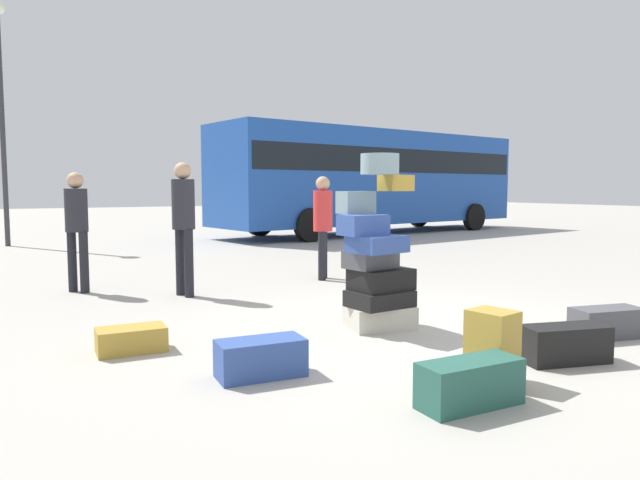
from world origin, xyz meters
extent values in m
plane|color=#ADA89E|center=(0.00, 0.00, 0.00)|extent=(80.00, 80.00, 0.00)
cube|color=beige|center=(-0.17, 0.27, 0.12)|extent=(0.72, 0.59, 0.23)
cube|color=black|center=(-0.20, 0.23, 0.31)|extent=(0.65, 0.51, 0.16)
cube|color=black|center=(-0.17, 0.26, 0.51)|extent=(0.62, 0.49, 0.22)
cube|color=#4C4C51|center=(-0.24, 0.34, 0.71)|extent=(0.55, 0.45, 0.18)
cube|color=#334F99|center=(-0.29, 0.15, 0.88)|extent=(0.60, 0.49, 0.17)
cube|color=#334F99|center=(-0.40, 0.25, 1.07)|extent=(0.45, 0.35, 0.21)
cube|color=gray|center=(-0.34, 0.48, 1.29)|extent=(0.34, 0.26, 0.23)
cube|color=#B28C33|center=(0.11, 0.40, 1.49)|extent=(0.34, 0.27, 0.17)
cylinder|color=gray|center=(-0.19, 0.27, 1.68)|extent=(0.39, 0.39, 0.21)
cube|color=#B28C33|center=(-2.59, 0.58, 0.11)|extent=(0.59, 0.35, 0.22)
cube|color=black|center=(0.49, -1.46, 0.15)|extent=(0.76, 0.47, 0.31)
cube|color=#B28C33|center=(-0.39, -1.52, 0.27)|extent=(0.33, 0.37, 0.54)
cube|color=#4C4C51|center=(1.53, -1.10, 0.14)|extent=(0.73, 0.45, 0.29)
cube|color=#334F99|center=(-1.86, -0.59, 0.14)|extent=(0.69, 0.37, 0.29)
cube|color=#26594C|center=(-0.88, -1.82, 0.15)|extent=(0.72, 0.30, 0.31)
cylinder|color=black|center=(0.93, 3.45, 0.38)|extent=(0.12, 0.12, 0.76)
cylinder|color=black|center=(0.80, 3.28, 0.38)|extent=(0.12, 0.12, 0.76)
cylinder|color=red|center=(0.86, 3.36, 1.08)|extent=(0.30, 0.30, 0.63)
sphere|color=tan|center=(0.86, 3.36, 1.50)|extent=(0.22, 0.22, 0.22)
cylinder|color=black|center=(-1.47, 3.08, 0.45)|extent=(0.12, 0.12, 0.89)
cylinder|color=black|center=(-1.42, 2.87, 0.45)|extent=(0.12, 0.12, 0.89)
cylinder|color=#26262D|center=(-1.45, 2.98, 1.22)|extent=(0.30, 0.30, 0.66)
sphere|color=tan|center=(-1.45, 2.98, 1.66)|extent=(0.22, 0.22, 0.22)
cylinder|color=black|center=(-2.72, 4.04, 0.42)|extent=(0.12, 0.12, 0.84)
cylinder|color=black|center=(-2.59, 3.87, 0.42)|extent=(0.12, 0.12, 0.84)
cylinder|color=#26262D|center=(-2.65, 3.96, 1.13)|extent=(0.30, 0.30, 0.59)
sphere|color=tan|center=(-2.65, 3.96, 1.54)|extent=(0.22, 0.22, 0.22)
cube|color=#1E4CA5|center=(6.84, 10.88, 1.75)|extent=(10.95, 4.21, 2.80)
cube|color=black|center=(6.84, 10.88, 2.24)|extent=(10.74, 4.19, 0.70)
cylinder|color=black|center=(10.06, 12.68, 0.45)|extent=(0.93, 0.39, 0.90)
cylinder|color=black|center=(10.46, 10.21, 0.45)|extent=(0.93, 0.39, 0.90)
cylinder|color=black|center=(3.21, 11.54, 0.45)|extent=(0.93, 0.39, 0.90)
cylinder|color=black|center=(3.61, 9.08, 0.45)|extent=(0.93, 0.39, 0.90)
cylinder|color=#333338|center=(-3.44, 11.67, 2.80)|extent=(0.12, 0.12, 5.61)
camera|label=1|loc=(-3.55, -4.65, 1.44)|focal=32.90mm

